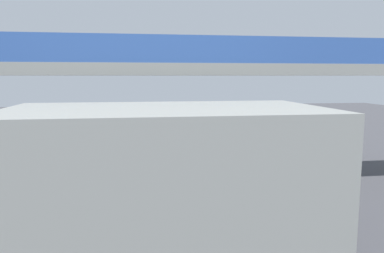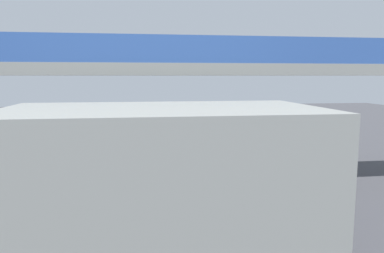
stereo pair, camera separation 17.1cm
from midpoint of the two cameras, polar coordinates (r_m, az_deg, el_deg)
name	(u,v)px [view 2 (the right image)]	position (r m, az deg, el deg)	size (l,w,h in m)	color
ground	(188,149)	(26.32, -0.41, -3.42)	(80.00, 80.00, 0.00)	#424247
city_bus	(196,123)	(25.82, 0.84, 0.60)	(11.54, 2.85, 3.15)	yellow
parked_van	(88,150)	(20.48, -15.41, -3.54)	(4.80, 2.17, 2.05)	#33478C
bicycle_orange	(27,158)	(23.76, -23.69, -4.37)	(1.77, 0.44, 0.96)	black
bicycle_black	(65,158)	(22.95, -18.64, -4.53)	(1.77, 0.44, 0.96)	black
bicycle_blue	(70,153)	(24.17, -17.99, -3.90)	(1.77, 0.44, 0.96)	black
pedestrian	(70,141)	(25.45, -18.02, -2.15)	(0.38, 0.38, 1.79)	#2D2D38
traffic_sign	(138,118)	(28.99, -8.05, 1.32)	(0.08, 0.60, 2.80)	slate
lane_dash_leftmost	(281,139)	(31.02, 13.65, -1.93)	(2.00, 0.20, 0.01)	silver
lane_dash_left	(233,141)	(29.76, 6.49, -2.16)	(2.00, 0.20, 0.01)	silver
lane_dash_centre	(183,142)	(28.99, -1.18, -2.37)	(2.00, 0.20, 0.01)	silver
lane_dash_right	(131,143)	(28.77, -9.11, -2.55)	(2.00, 0.20, 0.01)	silver
lane_dash_rightmost	(77,145)	(29.10, -17.02, -2.68)	(2.00, 0.20, 0.01)	silver
pedestrian_overpass	(217,80)	(16.62, 4.12, 7.10)	(24.21, 2.60, 6.71)	gray
station_building	(164,179)	(11.01, -3.92, -8.03)	(9.00, 5.04, 4.20)	gray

